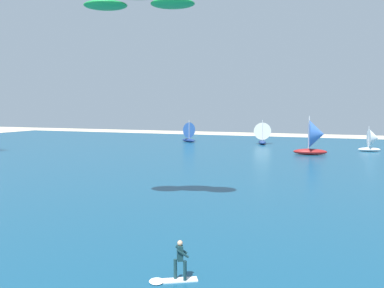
% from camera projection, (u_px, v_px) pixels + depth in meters
% --- Properties ---
extents(ocean, '(160.00, 90.00, 0.10)m').
position_uv_depth(ocean, '(291.00, 164.00, 50.29)').
color(ocean, navy).
rests_on(ocean, ground).
extents(kitesurfer, '(1.98, 1.46, 1.67)m').
position_uv_depth(kitesurfer, '(175.00, 266.00, 16.49)').
color(kitesurfer, white).
rests_on(kitesurfer, ocean).
extents(kite, '(7.63, 4.20, 1.10)m').
position_uv_depth(kite, '(139.00, 0.00, 26.49)').
color(kite, '#198C3F').
extents(sailboat_far_left, '(3.55, 4.02, 4.52)m').
position_uv_depth(sailboat_far_left, '(262.00, 133.00, 76.55)').
color(sailboat_far_left, navy).
rests_on(sailboat_far_left, ocean).
extents(sailboat_mid_left, '(3.91, 3.52, 4.35)m').
position_uv_depth(sailboat_mid_left, '(187.00, 132.00, 81.30)').
color(sailboat_mid_left, navy).
rests_on(sailboat_mid_left, ocean).
extents(sailboat_near_shore, '(4.97, 4.30, 5.66)m').
position_uv_depth(sailboat_near_shore, '(315.00, 137.00, 59.22)').
color(sailboat_near_shore, maroon).
rests_on(sailboat_near_shore, ocean).
extents(sailboat_mid_right, '(3.48, 3.01, 3.96)m').
position_uv_depth(sailboat_mid_right, '(373.00, 140.00, 63.75)').
color(sailboat_mid_right, silver).
rests_on(sailboat_mid_right, ocean).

